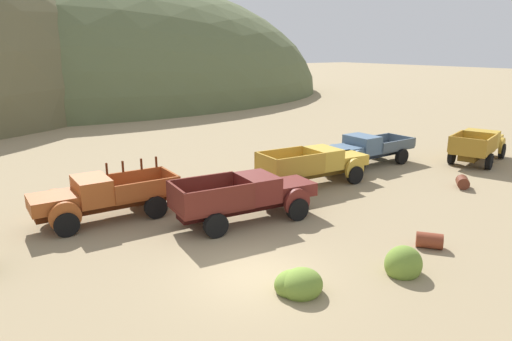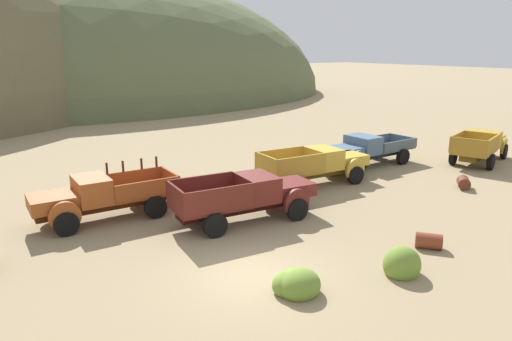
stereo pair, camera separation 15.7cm
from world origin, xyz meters
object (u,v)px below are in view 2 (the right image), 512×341
truck_oxblood (254,196)px  truck_chalk_blue (363,150)px  truck_faded_yellow (321,165)px  truck_oxide_orange (96,197)px  oil_drum_foreground (464,183)px  truck_mustard (482,145)px  oil_drum_tipped (429,241)px

truck_oxblood → truck_chalk_blue: (10.39, 3.79, -0.02)m
truck_oxblood → truck_chalk_blue: size_ratio=0.98×
truck_oxblood → truck_faded_yellow: size_ratio=1.00×
truck_oxide_orange → truck_oxblood: (5.52, -3.43, 0.00)m
oil_drum_foreground → truck_oxide_orange: bearing=161.3°
truck_mustard → oil_drum_foreground: truck_mustard is taller
truck_oxblood → oil_drum_tipped: bearing=-53.9°
truck_oxide_orange → truck_faded_yellow: bearing=175.9°
truck_oxide_orange → truck_faded_yellow: 11.41m
truck_oxide_orange → truck_chalk_blue: (15.91, 0.36, -0.02)m
truck_oxblood → truck_faded_yellow: bearing=27.6°
truck_oxblood → oil_drum_foreground: bearing=-6.4°
truck_oxide_orange → truck_oxblood: 6.50m
truck_faded_yellow → oil_drum_foreground: truck_faded_yellow is taller
oil_drum_tipped → truck_oxide_orange: bearing=134.2°
truck_mustard → truck_oxide_orange: bearing=155.3°
oil_drum_foreground → truck_mustard: bearing=25.1°
truck_chalk_blue → oil_drum_tipped: 11.89m
truck_faded_yellow → truck_oxide_orange: bearing=178.2°
truck_faded_yellow → truck_chalk_blue: (4.55, 1.35, -0.02)m
truck_oxblood → oil_drum_tipped: size_ratio=5.86×
truck_mustard → truck_chalk_blue: bearing=139.3°
truck_oxide_orange → oil_drum_foreground: 17.84m
truck_oxblood → truck_chalk_blue: truck_oxblood is taller
truck_mustard → oil_drum_foreground: size_ratio=5.76×
truck_chalk_blue → oil_drum_foreground: (0.97, -6.06, -0.70)m
oil_drum_foreground → truck_oxblood: bearing=168.7°
truck_mustard → oil_drum_foreground: bearing=-172.9°
truck_oxblood → truck_faded_yellow: same height
truck_faded_yellow → oil_drum_tipped: 8.72m
oil_drum_foreground → truck_faded_yellow: bearing=139.5°
truck_oxide_orange → truck_faded_yellow: truck_oxide_orange is taller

